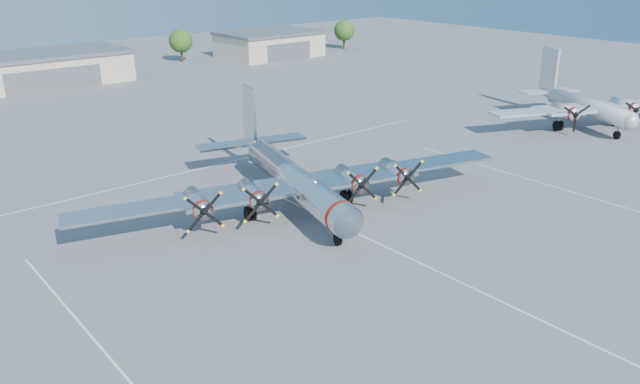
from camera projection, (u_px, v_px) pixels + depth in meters
ground at (380, 244)px, 48.51m from camera, size 260.00×260.00×0.00m
parking_lines at (397, 252)px, 47.25m from camera, size 60.00×50.08×0.01m
hangar_center at (40, 69)px, 106.25m from camera, size 28.60×14.60×5.40m
hangar_east at (269, 44)px, 134.94m from camera, size 20.60×14.60×5.40m
tree_east at (181, 41)px, 127.96m from camera, size 4.80×4.80×6.64m
tree_far_east at (344, 31)px, 144.95m from camera, size 4.80×4.80×6.64m
main_bomber_b29 at (293, 205)px, 56.11m from camera, size 44.47×35.79×8.60m
twin_engine_east at (581, 126)px, 81.61m from camera, size 34.08×29.97×8.97m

